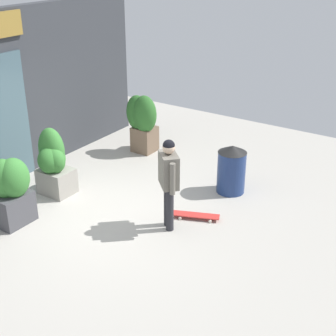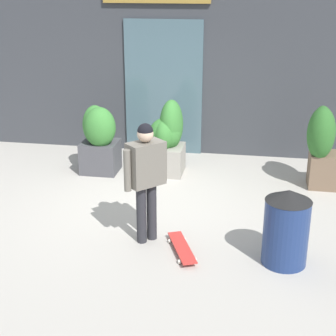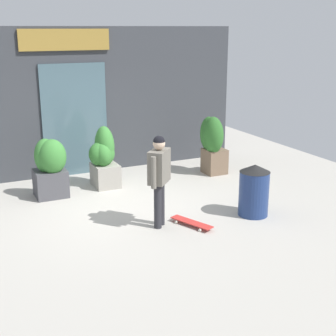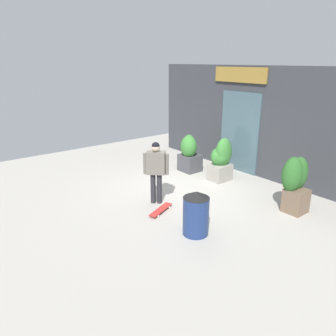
{
  "view_description": "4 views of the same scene",
  "coord_description": "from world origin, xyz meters",
  "px_view_note": "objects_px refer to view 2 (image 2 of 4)",
  "views": [
    {
      "loc": [
        -5.66,
        -4.98,
        4.41
      ],
      "look_at": [
        0.51,
        -0.88,
        0.97
      ],
      "focal_mm": 52.12,
      "sensor_mm": 36.0,
      "label": 1
    },
    {
      "loc": [
        1.56,
        -6.91,
        3.27
      ],
      "look_at": [
        0.51,
        -0.88,
        0.97
      ],
      "focal_mm": 54.51,
      "sensor_mm": 36.0,
      "label": 2
    },
    {
      "loc": [
        -2.94,
        -8.07,
        3.3
      ],
      "look_at": [
        0.51,
        -0.88,
        0.97
      ],
      "focal_mm": 51.47,
      "sensor_mm": 36.0,
      "label": 3
    },
    {
      "loc": [
        6.34,
        -5.46,
        3.47
      ],
      "look_at": [
        0.51,
        -0.88,
        0.97
      ],
      "focal_mm": 34.23,
      "sensor_mm": 36.0,
      "label": 4
    }
  ],
  "objects_px": {
    "skateboard": "(182,248)",
    "trash_bin": "(286,227)",
    "planter_box_mid": "(322,142)",
    "planter_box_right": "(99,138)",
    "planter_box_left": "(168,137)",
    "skateboarder": "(146,171)"
  },
  "relations": [
    {
      "from": "skateboard",
      "to": "trash_bin",
      "type": "relative_size",
      "value": 0.87
    },
    {
      "from": "planter_box_mid",
      "to": "skateboard",
      "type": "bearing_deg",
      "value": -126.77
    },
    {
      "from": "planter_box_right",
      "to": "planter_box_left",
      "type": "bearing_deg",
      "value": 9.97
    },
    {
      "from": "skateboard",
      "to": "planter_box_mid",
      "type": "distance_m",
      "value": 3.25
    },
    {
      "from": "planter_box_mid",
      "to": "planter_box_right",
      "type": "bearing_deg",
      "value": -179.99
    },
    {
      "from": "planter_box_left",
      "to": "trash_bin",
      "type": "bearing_deg",
      "value": -55.56
    },
    {
      "from": "planter_box_right",
      "to": "planter_box_mid",
      "type": "bearing_deg",
      "value": 0.01
    },
    {
      "from": "planter_box_left",
      "to": "planter_box_right",
      "type": "xyz_separation_m",
      "value": [
        -1.19,
        -0.21,
        -0.01
      ]
    },
    {
      "from": "skateboarder",
      "to": "planter_box_mid",
      "type": "bearing_deg",
      "value": 87.81
    },
    {
      "from": "planter_box_left",
      "to": "skateboard",
      "type": "bearing_deg",
      "value": -76.62
    },
    {
      "from": "skateboard",
      "to": "trash_bin",
      "type": "distance_m",
      "value": 1.32
    },
    {
      "from": "planter_box_right",
      "to": "trash_bin",
      "type": "bearing_deg",
      "value": -39.75
    },
    {
      "from": "planter_box_left",
      "to": "planter_box_mid",
      "type": "height_order",
      "value": "planter_box_mid"
    },
    {
      "from": "skateboarder",
      "to": "planter_box_mid",
      "type": "distance_m",
      "value": 3.34
    },
    {
      "from": "skateboarder",
      "to": "planter_box_right",
      "type": "distance_m",
      "value": 2.69
    },
    {
      "from": "skateboarder",
      "to": "planter_box_left",
      "type": "distance_m",
      "value": 2.54
    },
    {
      "from": "planter_box_left",
      "to": "planter_box_mid",
      "type": "relative_size",
      "value": 0.95
    },
    {
      "from": "skateboard",
      "to": "planter_box_right",
      "type": "relative_size",
      "value": 0.69
    },
    {
      "from": "skateboarder",
      "to": "planter_box_mid",
      "type": "xyz_separation_m",
      "value": [
        2.4,
        2.31,
        -0.21
      ]
    },
    {
      "from": "skateboard",
      "to": "planter_box_right",
      "type": "height_order",
      "value": "planter_box_right"
    },
    {
      "from": "planter_box_right",
      "to": "planter_box_mid",
      "type": "distance_m",
      "value": 3.74
    },
    {
      "from": "skateboard",
      "to": "planter_box_mid",
      "type": "height_order",
      "value": "planter_box_mid"
    }
  ]
}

